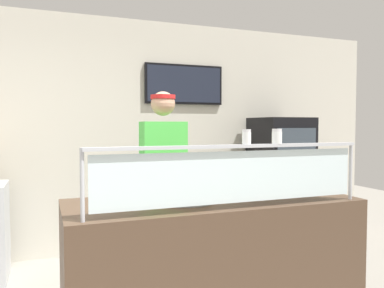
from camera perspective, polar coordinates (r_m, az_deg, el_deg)
The scene contains 9 objects.
shop_rear_unit at distance 4.66m, azimuth -7.22°, elevation 1.42°, with size 6.42×0.13×2.70m.
serving_counter at distance 2.87m, azimuth 3.00°, elevation -17.51°, with size 2.02×0.79×0.95m, color #4C3828.
sneeze_guard at distance 2.40m, azimuth 6.29°, elevation -3.48°, with size 1.84×0.06×0.40m.
pizza_tray at distance 2.66m, azimuth -1.05°, elevation -8.11°, with size 0.41×0.41×0.04m.
pizza_server at distance 2.65m, azimuth -0.15°, elevation -7.66°, with size 0.07×0.28×0.01m, color #ADAFB7.
parmesan_shaker at distance 2.43m, azimuth 8.03°, elevation 0.91°, with size 0.06×0.06×0.09m.
pepper_flake_shaker at distance 2.54m, azimuth 12.39°, elevation 0.98°, with size 0.06×0.06×0.10m.
worker_figure at distance 3.39m, azimuth -4.15°, elevation -5.09°, with size 0.41×0.50×1.76m.
drink_fridge at distance 4.96m, azimuth 12.91°, elevation -5.25°, with size 0.63×0.66×1.56m.
Camera 1 is at (-0.08, -2.06, 1.47)m, focal length 36.22 mm.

